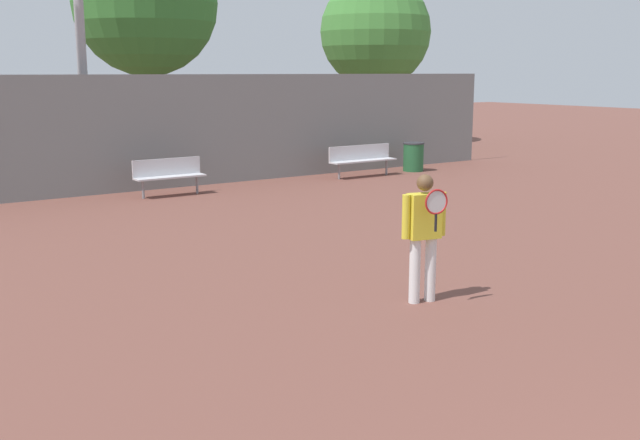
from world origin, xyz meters
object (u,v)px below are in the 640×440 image
Objects in this scene: trash_bin at (413,157)px; bench_courtside_near at (362,157)px; tennis_player at (424,230)px; tree_green_broad at (145,4)px; bench_courtside_far at (169,173)px; tree_dark_dense at (375,32)px.

bench_courtside_near is at bearing -177.88° from trash_bin.
tree_green_broad reaches higher than tennis_player.
bench_courtside_far is 15.01m from tree_dark_dense.
bench_courtside_near and bench_courtside_far have the same top height.
tree_dark_dense is at bearing 58.89° from trash_bin.
tree_dark_dense is at bearing 65.04° from tennis_player.
tree_green_broad reaches higher than bench_courtside_near.
tennis_player is 0.22× the size of tree_green_broad.
tree_dark_dense is (9.53, -0.21, -0.66)m from tree_green_broad.
tree_dark_dense reaches higher than bench_courtside_far.
trash_bin is (7.71, 0.07, -0.12)m from bench_courtside_far.
bench_courtside_far is (-5.73, -0.00, -0.00)m from bench_courtside_near.
tree_dark_dense reaches higher than bench_courtside_near.
trash_bin is at bearing 0.55° from bench_courtside_far.
trash_bin is at bearing -57.75° from tree_green_broad.
tennis_player is 11.57m from bench_courtside_near.
trash_bin is at bearing -121.11° from tree_dark_dense.
tennis_player is at bearing -101.24° from tree_green_broad.
bench_courtside_near is 0.28× the size of tree_green_broad.
bench_courtside_near is 9.57m from tree_green_broad.
tree_green_broad is 9.56m from tree_dark_dense.
bench_courtside_near is at bearing -69.48° from tree_green_broad.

